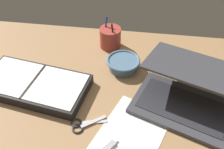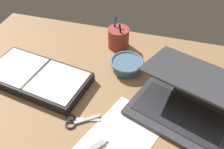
# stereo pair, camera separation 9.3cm
# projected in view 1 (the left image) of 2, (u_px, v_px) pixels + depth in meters

# --- Properties ---
(desk_top) EXTENTS (1.40, 1.00, 0.02)m
(desk_top) POSITION_uv_depth(u_px,v_px,m) (109.00, 107.00, 0.92)
(desk_top) COLOR #936D47
(desk_top) RESTS_ON ground
(laptop) EXTENTS (0.43, 0.41, 0.15)m
(laptop) POSITION_uv_depth(u_px,v_px,m) (187.00, 94.00, 0.89)
(laptop) COLOR #38383D
(laptop) RESTS_ON desk_top
(bowl) EXTENTS (0.14, 0.14, 0.05)m
(bowl) POSITION_uv_depth(u_px,v_px,m) (123.00, 63.00, 1.05)
(bowl) COLOR slate
(bowl) RESTS_ON desk_top
(pen_cup) EXTENTS (0.10, 0.10, 0.14)m
(pen_cup) POSITION_uv_depth(u_px,v_px,m) (110.00, 38.00, 1.15)
(pen_cup) COLOR #9E382D
(pen_cup) RESTS_ON desk_top
(planner) EXTENTS (0.44, 0.27, 0.04)m
(planner) POSITION_uv_depth(u_px,v_px,m) (35.00, 85.00, 0.97)
(planner) COLOR black
(planner) RESTS_ON desk_top
(scissors) EXTENTS (0.12, 0.09, 0.01)m
(scissors) POSITION_uv_depth(u_px,v_px,m) (81.00, 125.00, 0.85)
(scissors) COLOR #B7B7BC
(scissors) RESTS_ON desk_top
(paper_sheet_front) EXTENTS (0.29, 0.33, 0.00)m
(paper_sheet_front) POSITION_uv_depth(u_px,v_px,m) (131.00, 134.00, 0.83)
(paper_sheet_front) COLOR white
(paper_sheet_front) RESTS_ON desk_top
(usb_drive) EXTENTS (0.06, 0.07, 0.01)m
(usb_drive) POSITION_uv_depth(u_px,v_px,m) (108.00, 147.00, 0.79)
(usb_drive) COLOR #99999E
(usb_drive) RESTS_ON desk_top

